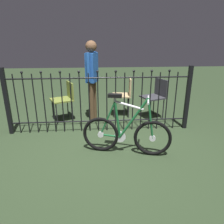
{
  "coord_description": "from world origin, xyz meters",
  "views": [
    {
      "loc": [
        -0.07,
        -3.1,
        1.72
      ],
      "look_at": [
        0.19,
        0.21,
        0.55
      ],
      "focal_mm": 33.97,
      "sensor_mm": 36.0,
      "label": 1
    }
  ],
  "objects_px": {
    "chair_olive": "(65,97)",
    "chair_tan": "(125,93)",
    "chair_charcoal": "(156,94)",
    "bicycle": "(126,134)",
    "person_visitor": "(92,74)"
  },
  "relations": [
    {
      "from": "chair_olive",
      "to": "chair_tan",
      "type": "relative_size",
      "value": 0.96
    },
    {
      "from": "chair_charcoal",
      "to": "bicycle",
      "type": "bearing_deg",
      "value": -119.8
    },
    {
      "from": "chair_olive",
      "to": "person_visitor",
      "type": "height_order",
      "value": "person_visitor"
    },
    {
      "from": "chair_olive",
      "to": "person_visitor",
      "type": "distance_m",
      "value": 0.76
    },
    {
      "from": "bicycle",
      "to": "chair_charcoal",
      "type": "xyz_separation_m",
      "value": [
        0.88,
        1.53,
        0.21
      ]
    },
    {
      "from": "chair_tan",
      "to": "chair_charcoal",
      "type": "relative_size",
      "value": 1.0
    },
    {
      "from": "person_visitor",
      "to": "chair_charcoal",
      "type": "bearing_deg",
      "value": 0.49
    },
    {
      "from": "chair_olive",
      "to": "person_visitor",
      "type": "xyz_separation_m",
      "value": [
        0.59,
        0.0,
        0.48
      ]
    },
    {
      "from": "bicycle",
      "to": "chair_charcoal",
      "type": "bearing_deg",
      "value": 60.2
    },
    {
      "from": "chair_tan",
      "to": "bicycle",
      "type": "bearing_deg",
      "value": -97.03
    },
    {
      "from": "chair_olive",
      "to": "bicycle",
      "type": "bearing_deg",
      "value": -53.87
    },
    {
      "from": "bicycle",
      "to": "chair_tan",
      "type": "relative_size",
      "value": 1.54
    },
    {
      "from": "chair_olive",
      "to": "chair_charcoal",
      "type": "height_order",
      "value": "chair_charcoal"
    },
    {
      "from": "chair_tan",
      "to": "person_visitor",
      "type": "bearing_deg",
      "value": -165.19
    },
    {
      "from": "chair_tan",
      "to": "person_visitor",
      "type": "height_order",
      "value": "person_visitor"
    }
  ]
}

